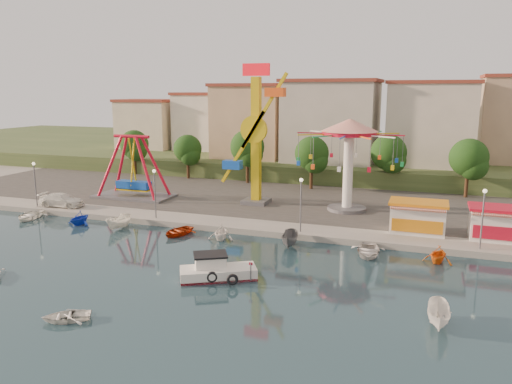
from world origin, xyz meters
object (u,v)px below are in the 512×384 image
at_px(pirate_ship_ride, 133,168).
at_px(kamikaze_tower, 258,138).
at_px(cabin_motorboat, 217,271).
at_px(wave_swinger, 349,144).
at_px(van, 62,200).
at_px(skiff, 439,315).

height_order(pirate_ship_ride, kamikaze_tower, kamikaze_tower).
xyz_separation_m(pirate_ship_ride, cabin_motorboat, (20.76, -20.85, -3.86)).
bearing_deg(cabin_motorboat, pirate_ship_ride, 105.56).
bearing_deg(cabin_motorboat, wave_swinger, 45.73).
bearing_deg(van, pirate_ship_ride, -39.66).
bearing_deg(wave_swinger, cabin_motorboat, -104.95).
xyz_separation_m(kamikaze_tower, skiff, (20.48, -25.19, -7.84)).
bearing_deg(skiff, pirate_ship_ride, 145.92).
bearing_deg(cabin_motorboat, van, 123.10).
relative_size(wave_swinger, van, 2.17).
distance_m(pirate_ship_ride, cabin_motorboat, 29.68).
distance_m(kamikaze_tower, skiff, 33.40).
bearing_deg(wave_swinger, skiff, -68.99).
xyz_separation_m(kamikaze_tower, van, (-21.35, -8.94, -7.16)).
relative_size(skiff, van, 0.67).
bearing_deg(skiff, van, 157.40).
height_order(pirate_ship_ride, van, pirate_ship_ride).
relative_size(kamikaze_tower, wave_swinger, 1.42).
bearing_deg(van, cabin_motorboat, -122.12).
relative_size(pirate_ship_ride, skiff, 2.79).
bearing_deg(wave_swinger, kamikaze_tower, -177.92).
height_order(cabin_motorboat, skiff, cabin_motorboat).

